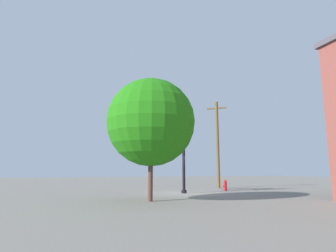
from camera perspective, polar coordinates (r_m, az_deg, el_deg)
name	(u,v)px	position (r m, az deg, el deg)	size (l,w,h in m)	color
ground_plane	(184,193)	(19.14, 3.33, -13.71)	(120.00, 120.00, 0.00)	slate
signal_pole_assembly	(162,123)	(19.18, -1.17, 0.53)	(5.28, 1.69, 6.55)	black
utility_pole	(218,142)	(25.46, 10.23, -3.34)	(1.47, 1.23, 7.84)	brown
fire_hydrant	(225,185)	(21.66, 11.76, -11.94)	(0.33, 0.24, 0.83)	red
tree_near	(151,122)	(14.15, -3.55, 0.79)	(4.50, 4.50, 6.20)	brown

